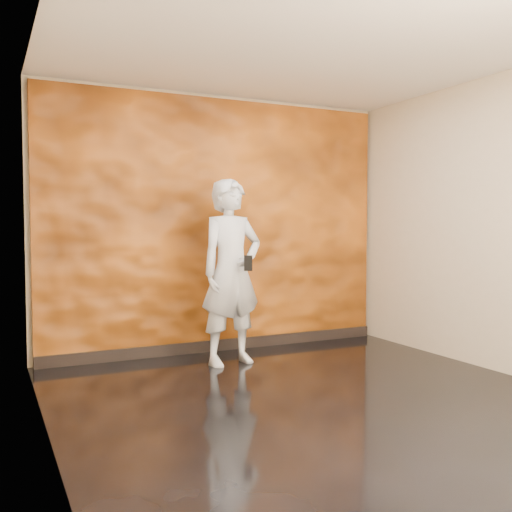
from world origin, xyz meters
TOP-DOWN VIEW (x-y plane):
  - room at (0.00, 0.00)m, footprint 4.02×4.02m
  - feature_wall at (0.00, 1.96)m, footprint 3.90×0.06m
  - baseboard at (0.00, 1.92)m, footprint 3.90×0.04m
  - man at (-0.14, 1.32)m, footprint 0.73×0.54m
  - phone at (-0.09, 1.03)m, footprint 0.08×0.05m

SIDE VIEW (x-z plane):
  - baseboard at x=0.00m, z-range 0.00..0.12m
  - man at x=-0.14m, z-range 0.00..1.84m
  - phone at x=-0.09m, z-range 0.95..1.10m
  - feature_wall at x=0.00m, z-range 0.00..2.75m
  - room at x=0.00m, z-range -0.01..2.81m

